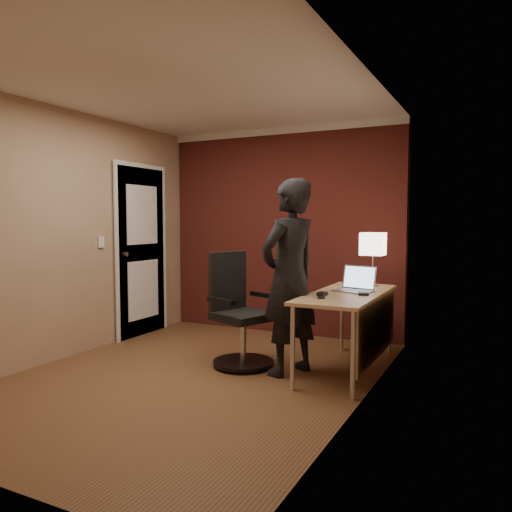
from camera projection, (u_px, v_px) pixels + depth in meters
The scene contains 9 objects.
room at pixel (246, 222), 5.84m from camera, with size 4.00×4.00×4.00m.
desk at pixel (355, 307), 4.50m from camera, with size 0.60×1.50×0.73m.
desk_lamp at pixel (373, 245), 4.89m from camera, with size 0.22×0.22×0.54m.
laptop at pixel (356, 284), 4.62m from camera, with size 0.38×0.33×0.23m.
mouse at pixel (322, 294), 4.34m from camera, with size 0.06×0.10×0.03m, color black.
phone at pixel (321, 297), 4.22m from camera, with size 0.06×0.12×0.01m, color black.
wallet at pixel (363, 294), 4.39m from camera, with size 0.09×0.11×0.02m, color black.
office_chair at pixel (239, 317), 4.75m from camera, with size 0.62×0.67×1.06m.
person at pixel (289, 277), 4.46m from camera, with size 0.64×0.42×1.76m, color black.
Camera 1 is at (2.44, -3.65, 1.39)m, focal length 35.00 mm.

